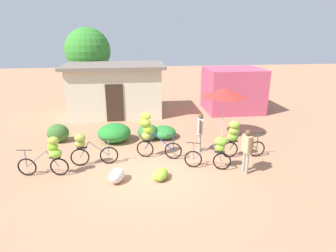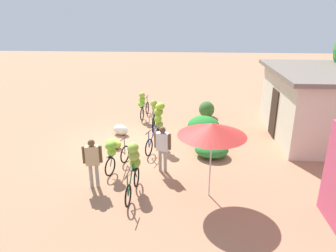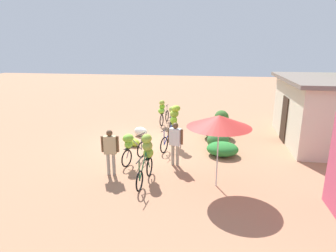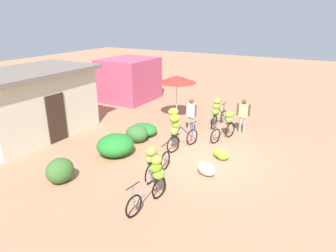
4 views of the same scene
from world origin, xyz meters
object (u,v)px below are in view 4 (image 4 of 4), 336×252
bicycle_center_loaded (177,126)px  person_vendor (191,112)px  bicycle_rightmost (217,110)px  shop_pink (129,79)px  person_bystander (243,113)px  bicycle_by_shop (227,122)px  building_low (32,103)px  bicycle_leftmost (154,177)px  bicycle_near_pile (154,160)px  produce_sack (206,169)px  banana_pile_on_ground (222,155)px  market_umbrella (177,79)px

bicycle_center_loaded → person_vendor: 2.05m
bicycle_center_loaded → bicycle_rightmost: size_ratio=1.05×
shop_pink → person_bystander: 8.08m
bicycle_by_shop → person_bystander: (0.95, -0.41, 0.22)m
building_low → bicycle_by_shop: 8.35m
bicycle_leftmost → bicycle_by_shop: bearing=-1.8°
building_low → bicycle_near_pile: building_low is taller
bicycle_rightmost → building_low: bearing=125.8°
bicycle_rightmost → person_vendor: (-1.21, 0.75, 0.08)m
bicycle_rightmost → person_vendor: 1.42m
bicycle_center_loaded → produce_sack: bicycle_center_loaded is taller
building_low → produce_sack: building_low is taller
bicycle_near_pile → produce_sack: (1.10, -1.33, -0.48)m
bicycle_near_pile → produce_sack: bearing=-50.5°
produce_sack → banana_pile_on_ground: bearing=-1.4°
building_low → bicycle_by_shop: bearing=-63.4°
shop_pink → produce_sack: size_ratio=4.57×
person_vendor → person_bystander: 2.28m
market_umbrella → person_bystander: (-0.24, -3.44, -1.11)m
market_umbrella → building_low: bearing=138.2°
shop_pink → bicycle_near_pile: (-7.58, -6.54, -0.56)m
bicycle_leftmost → produce_sack: (2.14, -0.67, -0.58)m
building_low → bicycle_rightmost: building_low is taller
market_umbrella → produce_sack: 6.05m
bicycle_near_pile → person_vendor: (4.27, 0.75, 0.26)m
person_vendor → bicycle_near_pile: bearing=-170.0°
building_low → market_umbrella: (4.92, -4.40, 0.60)m
shop_pink → bicycle_rightmost: (-2.10, -6.54, -0.38)m
shop_pink → person_bystander: shop_pink is taller
bicycle_leftmost → person_vendor: 5.50m
bicycle_leftmost → person_bystander: 6.47m
market_umbrella → bicycle_center_loaded: size_ratio=1.27×
market_umbrella → bicycle_leftmost: market_umbrella is taller
shop_pink → person_vendor: size_ratio=2.03×
market_umbrella → person_vendor: size_ratio=1.41×
shop_pink → market_umbrella: bearing=-114.1°
bicycle_rightmost → produce_sack: 4.63m
shop_pink → bicycle_center_loaded: shop_pink is taller
shop_pink → produce_sack: bearing=-129.5°
bicycle_near_pile → market_umbrella: bearing=21.4°
market_umbrella → bicycle_by_shop: 3.52m
bicycle_rightmost → bicycle_leftmost: bearing=-174.2°
market_umbrella → person_vendor: market_umbrella is taller
bicycle_leftmost → person_vendor: (5.32, 1.41, 0.17)m
shop_pink → bicycle_center_loaded: 8.13m
bicycle_by_shop → person_vendor: size_ratio=0.99×
market_umbrella → bicycle_leftmost: (-6.69, -2.87, -1.25)m
building_low → market_umbrella: 6.63m
building_low → shop_pink: size_ratio=1.71×
person_vendor → person_bystander: size_ratio=1.02×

